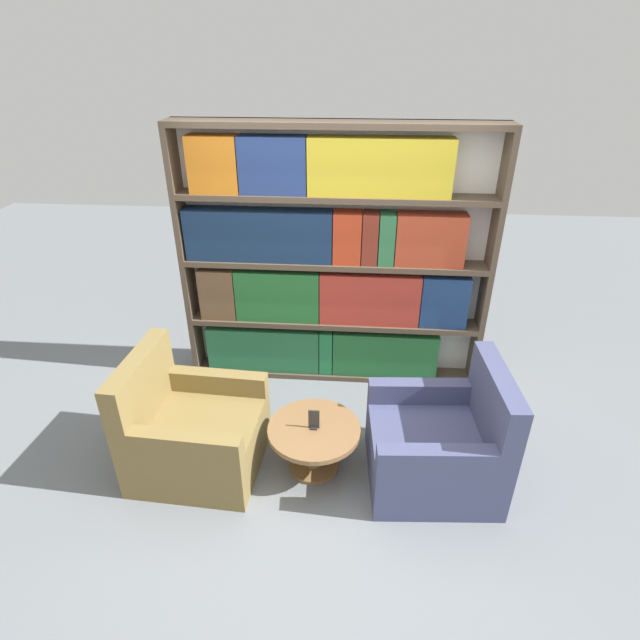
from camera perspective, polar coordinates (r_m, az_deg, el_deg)
name	(u,v)px	position (r m, az deg, el deg)	size (l,w,h in m)	color
ground_plane	(323,475)	(4.03, 0.31, -17.28)	(14.00, 14.00, 0.00)	slate
bookshelf	(329,265)	(4.52, 1.00, 6.30)	(2.76, 0.30, 2.39)	silver
armchair_left	(192,432)	(4.03, -14.39, -12.30)	(0.97, 0.90, 0.96)	olive
armchair_right	(439,446)	(3.90, 13.49, -13.78)	(0.97, 0.91, 0.96)	#42476B
coffee_table	(314,439)	(3.89, -0.68, -13.45)	(0.70, 0.70, 0.40)	brown
table_sign	(314,420)	(3.77, -0.70, -11.41)	(0.08, 0.06, 0.16)	black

